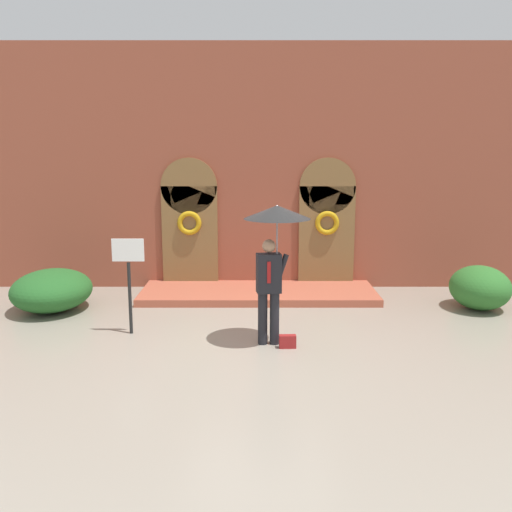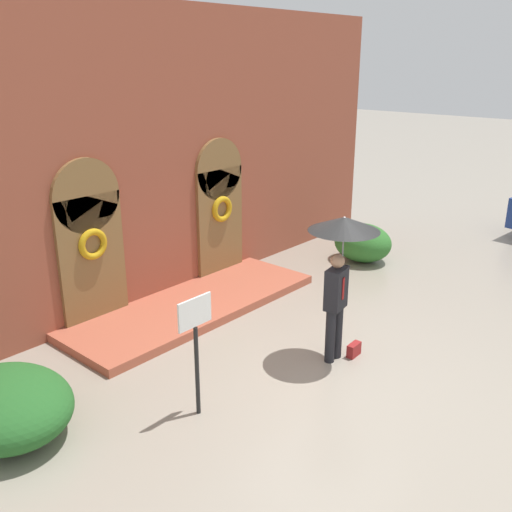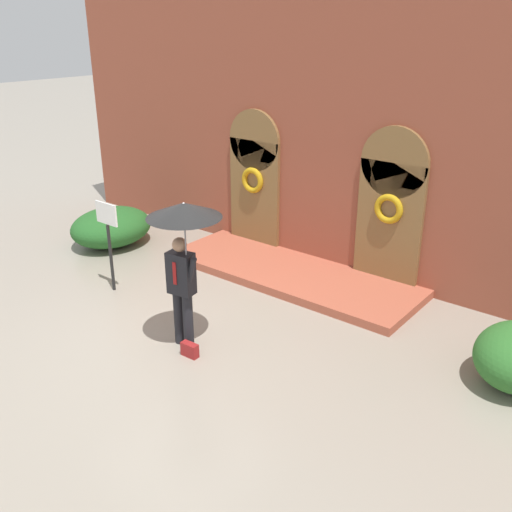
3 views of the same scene
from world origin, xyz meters
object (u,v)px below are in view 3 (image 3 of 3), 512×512
sign_post (108,232)px  handbag (190,350)px  shrub_left (111,227)px  person_with_umbrella (183,232)px

sign_post → handbag: bearing=-15.3°
shrub_left → handbag: bearing=-25.6°
handbag → sign_post: size_ratio=0.16×
person_with_umbrella → shrub_left: 5.15m
handbag → shrub_left: (-4.70, 2.25, 0.31)m
sign_post → shrub_left: size_ratio=0.91×
handbag → person_with_umbrella: bearing=134.4°
handbag → sign_post: bearing=162.1°
person_with_umbrella → shrub_left: size_ratio=1.25×
person_with_umbrella → sign_post: (-2.55, 0.55, -0.75)m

